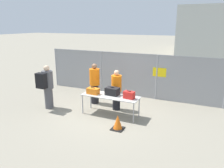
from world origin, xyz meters
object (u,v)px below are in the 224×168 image
Objects in this scene: security_worker_near at (116,90)px; utility_trailer at (186,83)px; traffic_cone at (118,123)px; suitcase_orange at (93,91)px; suitcase_black at (112,91)px; suitcase_red at (129,95)px; security_worker_far at (95,83)px; traveler_hooded at (47,85)px; inspection_table at (110,97)px.

security_worker_near reaches higher than utility_trailer.
security_worker_near reaches higher than traffic_cone.
traffic_cone is at bearing -31.65° from suitcase_orange.
suitcase_red is at bearing -9.06° from suitcase_black.
security_worker_near is at bearing 115.26° from traffic_cone.
suitcase_black is at bearing 155.82° from security_worker_far.
suitcase_black is 2.70m from traveler_hooded.
security_worker_near is (0.66, 0.70, -0.05)m from suitcase_orange.
traveler_hooded is (-3.34, -0.46, 0.08)m from suitcase_red.
traveler_hooded reaches higher than inspection_table.
inspection_table is 1.35× the size of security_worker_near.
utility_trailer is (2.88, 4.56, -0.48)m from suitcase_orange.
security_worker_far is at bearing 146.84° from suitcase_black.
utility_trailer is at bearing 22.42° from traveler_hooded.
traveler_hooded is 2.80m from security_worker_near.
traveler_hooded reaches higher than suitcase_black.
security_worker_far reaches higher than inspection_table.
security_worker_near is at bearing 96.49° from suitcase_black.
suitcase_red is 4.73m from utility_trailer.
suitcase_black is 0.29× the size of security_worker_far.
traveler_hooded is 3.44m from traffic_cone.
security_worker_far reaches higher than suitcase_black.
traveler_hooded reaches higher than suitcase_orange.
suitcase_red is (0.71, -0.11, -0.01)m from suitcase_black.
inspection_table is 4.38× the size of traffic_cone.
suitcase_black is 0.15× the size of utility_trailer.
security_worker_near reaches higher than suitcase_red.
suitcase_orange reaches higher than traffic_cone.
traffic_cone is (0.72, -0.95, -0.49)m from inspection_table.
traffic_cone is at bearing -57.28° from suitcase_black.
security_worker_near is 1.18m from security_worker_far.
traffic_cone is (-1.48, -5.42, -0.18)m from utility_trailer.
suitcase_black is at bearing 15.31° from suitcase_orange.
inspection_table is 4.26× the size of suitcase_black.
inspection_table is at bearing 7.38° from suitcase_orange.
security_worker_far reaches higher than suitcase_red.
suitcase_black is at bearing 122.72° from traffic_cone.
suitcase_black is 1.03× the size of traffic_cone.
suitcase_black is 0.72m from suitcase_red.
utility_trailer is (3.37, 3.57, -0.49)m from security_worker_far.
traveler_hooded is 0.52× the size of utility_trailer.
security_worker_far is 3.51× the size of traffic_cone.
traffic_cone is at bearing 144.56° from security_worker_far.
security_worker_far is (-1.17, 0.89, 0.18)m from inspection_table.
traveler_hooded is (-1.92, -0.37, 0.09)m from suitcase_orange.
suitcase_red is (1.43, 0.08, 0.02)m from suitcase_orange.
inspection_table is at bearing 179.68° from suitcase_red.
traveler_hooded is at bearing -167.84° from suitcase_black.
utility_trailer is 6.83× the size of traffic_cone.
inspection_table is 5.38× the size of suitcase_red.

